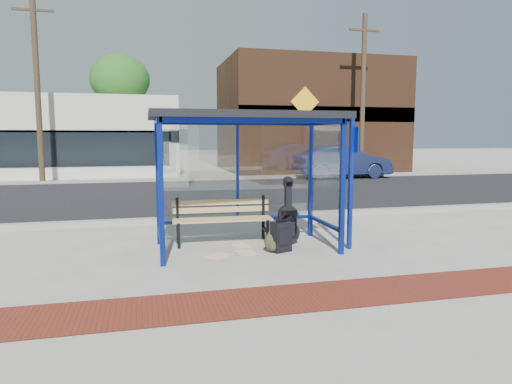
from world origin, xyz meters
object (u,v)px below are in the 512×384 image
object	(u,v)px
parked_car	(342,162)
fire_hydrant	(386,168)
backpack	(273,243)
suitcase	(281,237)
bench	(222,217)
guitar_bag	(288,221)

from	to	relation	value
parked_car	fire_hydrant	xyz separation A→B (m)	(2.88, 0.86, -0.39)
backpack	parked_car	distance (m)	14.94
suitcase	fire_hydrant	world-z (taller)	fire_hydrant
bench	parked_car	size ratio (longest dim) A/B	0.40
bench	parked_car	xyz separation A→B (m)	(8.00, 12.16, 0.27)
suitcase	parked_car	size ratio (longest dim) A/B	0.12
bench	guitar_bag	size ratio (longest dim) A/B	1.56
suitcase	parked_car	xyz separation A→B (m)	(7.11, 13.06, 0.50)
guitar_bag	parked_car	distance (m)	14.28
parked_car	bench	bearing A→B (deg)	146.47
bench	suitcase	xyz separation A→B (m)	(0.89, -0.91, -0.23)
parked_car	fire_hydrant	distance (m)	3.03
guitar_bag	suitcase	world-z (taller)	guitar_bag
bench	backpack	bearing A→B (deg)	-47.89
backpack	fire_hydrant	xyz separation A→B (m)	(10.14, 13.90, 0.22)
guitar_bag	suitcase	bearing A→B (deg)	-118.26
bench	suitcase	world-z (taller)	bench
guitar_bag	backpack	xyz separation A→B (m)	(-0.44, -0.50, -0.27)
backpack	parked_car	world-z (taller)	parked_car
guitar_bag	bench	bearing A→B (deg)	162.56
bench	fire_hydrant	world-z (taller)	bench
guitar_bag	backpack	size ratio (longest dim) A/B	3.47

